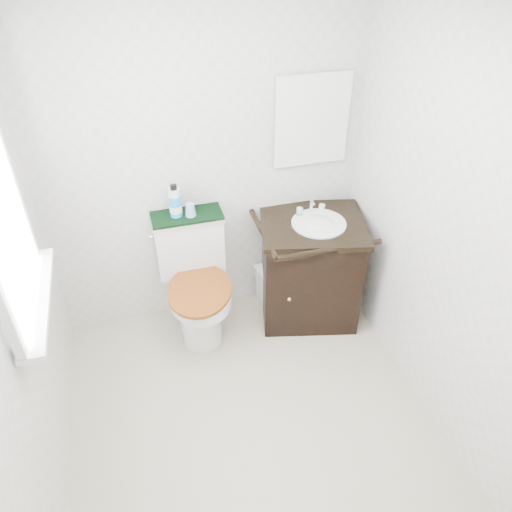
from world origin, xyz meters
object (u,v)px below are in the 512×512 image
toilet (196,286)px  mouthwash_bottle (175,202)px  cup (190,210)px  trash_bin (271,284)px  vanity (310,266)px

toilet → mouthwash_bottle: mouthwash_bottle is taller
cup → trash_bin: bearing=2.9°
vanity → trash_bin: 0.41m
mouthwash_bottle → toilet: bearing=-63.1°
toilet → mouthwash_bottle: (-0.07, 0.13, 0.63)m
toilet → vanity: size_ratio=0.98×
vanity → cup: bearing=168.6°
vanity → cup: size_ratio=10.35×
vanity → trash_bin: bearing=140.1°
vanity → mouthwash_bottle: size_ratio=3.98×
mouthwash_bottle → cup: bearing=-14.9°
toilet → trash_bin: bearing=12.6°
vanity → mouthwash_bottle: 1.11m
cup → mouthwash_bottle: bearing=165.1°
trash_bin → cup: size_ratio=3.62×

